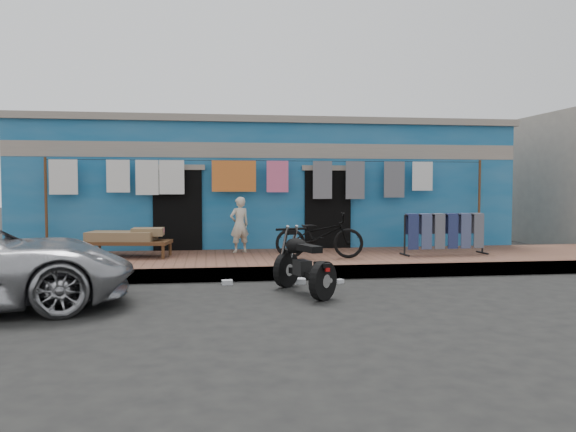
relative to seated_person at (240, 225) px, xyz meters
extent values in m
plane|color=black|center=(0.82, -3.84, -0.87)|extent=(80.00, 80.00, 0.00)
cube|color=brown|center=(0.82, -0.84, -0.74)|extent=(28.00, 3.00, 0.25)
cube|color=gray|center=(0.82, -2.29, -0.74)|extent=(28.00, 0.10, 0.25)
cube|color=#135B95|center=(0.82, 3.16, 0.73)|extent=(12.00, 5.00, 3.20)
cube|color=#9E9384|center=(0.82, 0.72, 1.68)|extent=(12.00, 0.14, 0.35)
cube|color=#9E9384|center=(0.82, 3.16, 2.41)|extent=(12.20, 5.20, 0.16)
cube|color=black|center=(-1.38, 0.64, 0.18)|extent=(1.10, 0.10, 2.10)
cube|color=black|center=(2.12, 0.64, 0.18)|extent=(1.10, 0.10, 2.10)
cylinder|color=brown|center=(-4.18, 0.41, 0.43)|extent=(0.06, 0.06, 2.10)
cylinder|color=brown|center=(5.82, 0.41, 0.43)|extent=(0.06, 0.06, 2.10)
cylinder|color=black|center=(0.82, 0.41, 1.43)|extent=(10.00, 0.01, 0.01)
cube|color=silver|center=(-3.80, 0.41, 1.05)|extent=(0.60, 0.02, 0.76)
cube|color=silver|center=(-2.65, 0.41, 1.07)|extent=(0.50, 0.02, 0.72)
cube|color=silver|center=(-2.02, 0.41, 1.05)|extent=(0.50, 0.02, 0.78)
cube|color=silver|center=(-1.49, 0.41, 1.05)|extent=(0.55, 0.02, 0.76)
cube|color=#CC4C26|center=(-0.10, 0.41, 1.08)|extent=(1.00, 0.02, 0.71)
cube|color=#DE5F89|center=(0.90, 0.41, 1.07)|extent=(0.50, 0.02, 0.72)
cube|color=slate|center=(1.95, 0.41, 1.00)|extent=(0.45, 0.02, 0.88)
cube|color=slate|center=(2.73, 0.41, 0.99)|extent=(0.45, 0.02, 0.88)
cube|color=slate|center=(3.68, 0.41, 1.01)|extent=(0.50, 0.02, 0.85)
cube|color=silver|center=(4.38, 0.41, 1.09)|extent=(0.50, 0.02, 0.69)
imported|color=beige|center=(0.00, 0.00, 0.00)|extent=(0.52, 0.44, 1.23)
imported|color=black|center=(1.56, -1.21, -0.04)|extent=(1.84, 0.87, 1.15)
cube|color=silver|center=(-0.36, -2.64, -0.83)|extent=(0.20, 0.16, 0.08)
cube|color=silver|center=(1.61, -2.77, -0.83)|extent=(0.17, 0.16, 0.07)
cube|color=silver|center=(0.92, -2.70, -0.82)|extent=(0.20, 0.24, 0.09)
camera|label=1|loc=(-0.66, -12.39, 0.84)|focal=35.00mm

